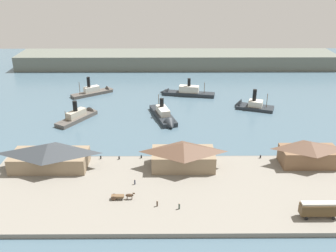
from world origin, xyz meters
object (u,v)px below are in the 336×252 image
(mooring_post_center_west, at_px, (119,158))
(ferry_mid_harbor, at_px, (165,117))
(ferry_shed_central_terminal, at_px, (49,155))
(street_tram, at_px, (319,209))
(ferry_shed_east_terminal, at_px, (309,153))
(ferry_near_quay, at_px, (250,106))
(pedestrian_near_cart, at_px, (157,204))
(pedestrian_near_west_shed, at_px, (135,182))
(mooring_post_east, at_px, (101,157))
(ferry_shed_customs_shed, at_px, (183,155))
(ferry_moored_east, at_px, (184,92))
(ferry_approaching_west, at_px, (96,91))
(mooring_post_center_east, at_px, (141,157))
(horse_cart, at_px, (122,196))
(mooring_post_west, at_px, (260,157))
(pedestrian_at_waters_edge, at_px, (179,206))
(ferry_departing_north, at_px, (81,115))

(mooring_post_center_west, bearing_deg, ferry_mid_harbor, 67.91)
(ferry_shed_central_terminal, height_order, street_tram, ferry_shed_central_terminal)
(ferry_shed_east_terminal, xyz_separation_m, ferry_near_quay, (-6.90, 49.70, -3.59))
(pedestrian_near_cart, distance_m, pedestrian_near_west_shed, 11.74)
(mooring_post_center_west, height_order, mooring_post_east, same)
(ferry_shed_customs_shed, distance_m, street_tram, 38.74)
(pedestrian_near_cart, relative_size, ferry_mid_harbor, 0.07)
(ferry_moored_east, xyz_separation_m, ferry_approaching_west, (-39.92, 2.29, -0.19))
(street_tram, relative_size, ferry_moored_east, 0.35)
(ferry_mid_harbor, bearing_deg, mooring_post_center_east, -102.09)
(ferry_approaching_west, bearing_deg, ferry_near_quay, -16.31)
(street_tram, height_order, ferry_approaching_west, ferry_approaching_west)
(ferry_shed_east_terminal, height_order, pedestrian_near_cart, ferry_shed_east_terminal)
(horse_cart, bearing_deg, mooring_post_west, 28.56)
(horse_cart, xyz_separation_m, ferry_near_quay, (45.60, 67.33, -0.89))
(pedestrian_at_waters_edge, distance_m, ferry_mid_harbor, 59.14)
(mooring_post_center_east, relative_size, ferry_mid_harbor, 0.04)
(ferry_shed_central_terminal, bearing_deg, mooring_post_center_east, 11.75)
(mooring_post_west, bearing_deg, ferry_departing_north, 150.30)
(mooring_post_center_west, bearing_deg, pedestrian_near_cart, -63.69)
(mooring_post_center_west, relative_size, ferry_moored_east, 0.04)
(mooring_post_center_west, xyz_separation_m, ferry_near_quay, (48.72, 46.29, -0.41))
(ferry_shed_east_terminal, xyz_separation_m, ferry_mid_harbor, (-41.93, 37.17, -3.51))
(ferry_mid_harbor, distance_m, ferry_near_quay, 37.20)
(ferry_moored_east, bearing_deg, mooring_post_east, -113.77)
(street_tram, distance_m, ferry_mid_harbor, 71.96)
(ferry_shed_customs_shed, relative_size, horse_cart, 3.05)
(ferry_shed_customs_shed, distance_m, horse_cart, 22.99)
(pedestrian_near_cart, distance_m, mooring_post_west, 39.34)
(street_tram, relative_size, mooring_post_east, 9.89)
(ferry_approaching_west, bearing_deg, ferry_departing_north, -92.11)
(street_tram, distance_m, pedestrian_at_waters_edge, 32.37)
(ferry_shed_east_terminal, height_order, ferry_departing_north, ferry_shed_east_terminal)
(pedestrian_at_waters_edge, distance_m, ferry_moored_east, 88.86)
(street_tram, bearing_deg, ferry_approaching_west, 125.38)
(street_tram, bearing_deg, mooring_post_center_east, 145.47)
(ferry_shed_central_terminal, xyz_separation_m, pedestrian_near_cart, (31.16, -19.42, -3.06))
(street_tram, distance_m, pedestrian_near_cart, 37.77)
(ferry_shed_customs_shed, relative_size, ferry_departing_north, 0.93)
(ferry_shed_east_terminal, distance_m, ferry_departing_north, 84.08)
(pedestrian_near_cart, xyz_separation_m, ferry_approaching_west, (-29.62, 89.82, -0.61))
(ferry_shed_customs_shed, bearing_deg, street_tram, -38.36)
(ferry_shed_central_terminal, bearing_deg, ferry_mid_harbor, 49.40)
(ferry_shed_central_terminal, height_order, ferry_mid_harbor, ferry_shed_central_terminal)
(ferry_shed_central_terminal, distance_m, ferry_departing_north, 40.36)
(pedestrian_near_west_shed, distance_m, mooring_post_west, 39.67)
(ferry_shed_customs_shed, relative_size, ferry_mid_harbor, 0.76)
(pedestrian_near_west_shed, bearing_deg, ferry_moored_east, 78.02)
(ferry_shed_east_terminal, bearing_deg, ferry_approaching_west, 136.69)
(ferry_shed_central_terminal, distance_m, pedestrian_near_west_shed, 26.90)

